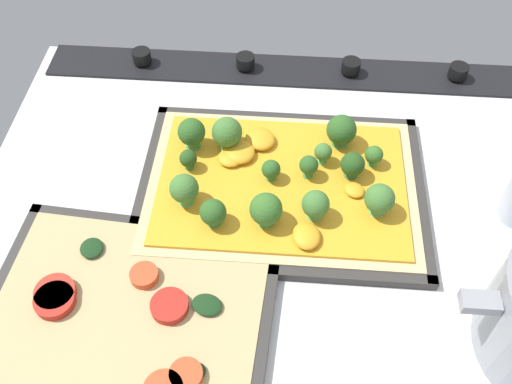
% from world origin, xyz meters
% --- Properties ---
extents(ground_plane, '(0.79, 0.65, 0.03)m').
position_xyz_m(ground_plane, '(0.00, 0.00, -0.01)').
color(ground_plane, silver).
extents(stove_control_panel, '(0.75, 0.07, 0.03)m').
position_xyz_m(stove_control_panel, '(0.00, -0.29, 0.01)').
color(stove_control_panel, black).
rests_on(stove_control_panel, ground_plane).
extents(baking_tray_front, '(0.36, 0.26, 0.01)m').
position_xyz_m(baking_tray_front, '(0.01, -0.06, 0.00)').
color(baking_tray_front, '#33302D').
rests_on(baking_tray_front, ground_plane).
extents(broccoli_pizza, '(0.33, 0.23, 0.06)m').
position_xyz_m(broccoli_pizza, '(0.02, -0.06, 0.02)').
color(broccoli_pizza, '#D3B77F').
rests_on(broccoli_pizza, baking_tray_front).
extents(baking_tray_back, '(0.32, 0.26, 0.01)m').
position_xyz_m(baking_tray_back, '(0.17, 0.12, 0.00)').
color(baking_tray_back, '#33302D').
rests_on(baking_tray_back, ground_plane).
extents(veggie_pizza_back, '(0.30, 0.23, 0.02)m').
position_xyz_m(veggie_pizza_back, '(0.17, 0.12, 0.01)').
color(veggie_pizza_back, tan).
rests_on(veggie_pizza_back, baking_tray_back).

